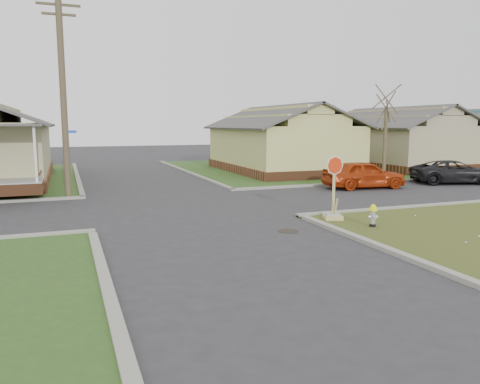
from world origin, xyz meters
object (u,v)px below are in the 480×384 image
object	(u,v)px
utility_pole	(63,94)
dark_pickup	(454,172)
fire_hydrant	(373,214)
stop_sign	(333,206)
red_sedan	(364,174)

from	to	relation	value
utility_pole	dark_pickup	world-z (taller)	utility_pole
fire_hydrant	stop_sign	size ratio (longest dim) A/B	0.33
utility_pole	dark_pickup	distance (m)	21.04
utility_pole	stop_sign	bearing A→B (deg)	-44.52
fire_hydrant	utility_pole	bearing A→B (deg)	145.57
fire_hydrant	stop_sign	xyz separation A→B (m)	(-0.57, 1.48, 0.07)
red_sedan	dark_pickup	xyz separation A→B (m)	(6.03, -0.05, -0.08)
fire_hydrant	dark_pickup	bearing A→B (deg)	48.09
fire_hydrant	stop_sign	world-z (taller)	stop_sign
fire_hydrant	dark_pickup	distance (m)	13.95
red_sedan	stop_sign	bearing A→B (deg)	144.54
red_sedan	dark_pickup	world-z (taller)	red_sedan
fire_hydrant	red_sedan	world-z (taller)	red_sedan
stop_sign	red_sedan	size ratio (longest dim) A/B	0.52
utility_pole	red_sedan	xyz separation A→B (m)	(14.53, -1.84, -3.93)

